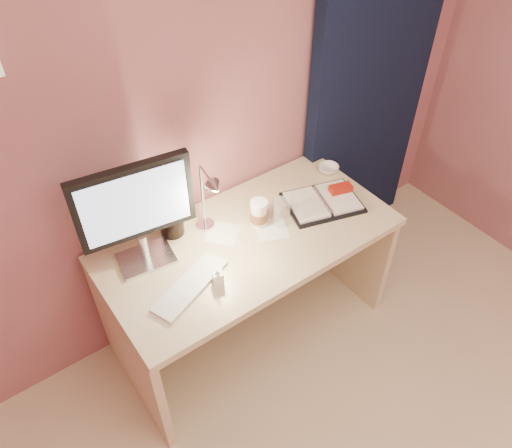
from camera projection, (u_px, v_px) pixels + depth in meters
room at (360, 76)px, 2.66m from camera, size 3.50×3.50×3.50m
desk at (241, 260)px, 2.54m from camera, size 1.40×0.70×0.73m
monitor at (135, 208)px, 2.02m from camera, size 0.49×0.21×0.52m
keyboard at (190, 285)px, 2.12m from camera, size 0.41×0.25×0.02m
planner at (324, 201)px, 2.51m from camera, size 0.43×0.37×0.06m
paper_a at (222, 233)px, 2.36m from camera, size 0.21×0.21×0.00m
paper_b at (272, 229)px, 2.38m from camera, size 0.20×0.20×0.00m
coffee_cup at (259, 214)px, 2.37m from camera, size 0.09×0.09×0.14m
clear_cup at (282, 212)px, 2.37m from camera, size 0.08×0.08×0.14m
bowl at (328, 169)px, 2.70m from camera, size 0.13×0.13×0.03m
lotion_bottle at (218, 276)px, 2.11m from camera, size 0.06×0.06×0.10m
dark_jar at (171, 220)px, 2.31m from camera, size 0.11×0.11×0.16m
desk_lamp at (216, 197)px, 2.19m from camera, size 0.10×0.24×0.38m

